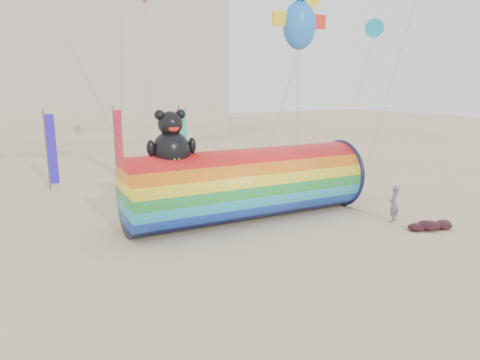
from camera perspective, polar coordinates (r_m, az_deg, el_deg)
name	(u,v)px	position (r m, az deg, el deg)	size (l,w,h in m)	color
ground	(246,241)	(18.89, 0.75, -8.16)	(160.00, 160.00, 0.00)	#CCB58C
windsock_assembly	(247,182)	(21.56, 0.88, -0.28)	(12.38, 3.77, 5.71)	red
kite_handler	(394,204)	(22.58, 19.84, -3.00)	(0.67, 0.44, 1.84)	slate
fabric_bundle	(431,225)	(22.33, 24.08, -5.53)	(2.62, 1.35, 0.41)	#400B16
festival_banners	(121,143)	(32.05, -15.58, 4.82)	(10.14, 2.71, 5.20)	#59595E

